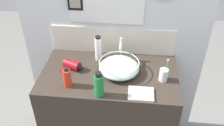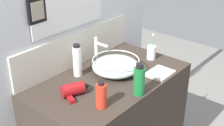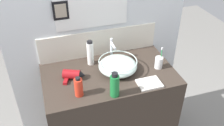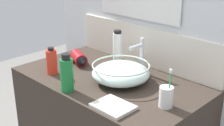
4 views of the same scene
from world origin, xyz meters
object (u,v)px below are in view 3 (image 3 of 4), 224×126
shampoo_bottle (79,87)px  lotion_bottle (115,85)px  glass_bowl_sink (118,66)px  faucet (112,48)px  hair_drier (73,75)px  toothbrush_cup (159,62)px  hand_towel (149,83)px  soap_dispenser (90,53)px

shampoo_bottle → lotion_bottle: lotion_bottle is taller
glass_bowl_sink → shampoo_bottle: 0.42m
glass_bowl_sink → faucet: 0.18m
hair_drier → lotion_bottle: size_ratio=0.97×
toothbrush_cup → hand_towel: 0.25m
faucet → toothbrush_cup: 0.42m
shampoo_bottle → faucet: bearing=44.6°
glass_bowl_sink → toothbrush_cup: 0.35m
lotion_bottle → hand_towel: 0.31m
soap_dispenser → shampoo_bottle: soap_dispenser is taller
shampoo_bottle → hand_towel: size_ratio=0.88×
glass_bowl_sink → faucet: faucet is taller
lotion_bottle → soap_dispenser: bearing=98.9°
glass_bowl_sink → lotion_bottle: size_ratio=1.57×
toothbrush_cup → hand_towel: (-0.17, -0.18, -0.04)m
soap_dispenser → lotion_bottle: (0.07, -0.45, -0.01)m
faucet → toothbrush_cup: (0.34, -0.22, -0.07)m
lotion_bottle → hand_towel: size_ratio=1.11×
glass_bowl_sink → faucet: size_ratio=1.49×
hair_drier → shampoo_bottle: shampoo_bottle is taller
glass_bowl_sink → hair_drier: 0.37m
glass_bowl_sink → hand_towel: bearing=-53.7°
glass_bowl_sink → soap_dispenser: size_ratio=1.43×
shampoo_bottle → hand_towel: shampoo_bottle is taller
hair_drier → shampoo_bottle: bearing=-88.8°
hair_drier → shampoo_bottle: size_ratio=1.22×
hair_drier → soap_dispenser: 0.25m
lotion_bottle → toothbrush_cup: bearing=25.3°
hair_drier → toothbrush_cup: toothbrush_cup is taller
faucet → shampoo_bottle: (-0.37, -0.36, -0.05)m
faucet → hand_towel: faucet is taller
toothbrush_cup → soap_dispenser: 0.58m
hair_drier → lotion_bottle: lotion_bottle is taller
hair_drier → hand_towel: 0.60m
hair_drier → lotion_bottle: bearing=-48.6°
lotion_bottle → glass_bowl_sink: bearing=66.9°
shampoo_bottle → hand_towel: 0.55m
glass_bowl_sink → hand_towel: (0.18, -0.24, -0.05)m
glass_bowl_sink → toothbrush_cup: size_ratio=1.64×
faucet → soap_dispenser: 0.19m
toothbrush_cup → shampoo_bottle: 0.72m
faucet → hair_drier: (-0.37, -0.15, -0.09)m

